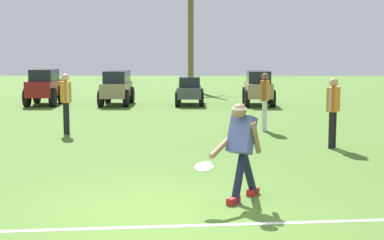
{
  "coord_description": "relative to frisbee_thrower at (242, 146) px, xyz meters",
  "views": [
    {
      "loc": [
        0.56,
        -7.69,
        2.21
      ],
      "look_at": [
        0.35,
        3.03,
        0.9
      ],
      "focal_mm": 55.0,
      "sensor_mm": 36.0,
      "label": 1
    }
  ],
  "objects": [
    {
      "name": "ground_plane",
      "position": [
        -1.11,
        -0.7,
        -0.8
      ],
      "size": [
        80.0,
        80.0,
        0.0
      ],
      "primitive_type": "plane",
      "color": "#4D762B"
    },
    {
      "name": "field_line_paint",
      "position": [
        -1.11,
        -1.3,
        -0.8
      ],
      "size": [
        19.02,
        2.38,
        0.01
      ],
      "primitive_type": "cube",
      "rotation": [
        0.0,
        0.0,
        0.12
      ],
      "color": "white",
      "rests_on": "ground_plane"
    },
    {
      "name": "frisbee_thrower",
      "position": [
        0.0,
        0.0,
        0.0
      ],
      "size": [
        0.79,
        0.88,
        1.43
      ],
      "color": "#191E38",
      "rests_on": "ground_plane"
    },
    {
      "name": "frisbee_in_flight",
      "position": [
        -0.54,
        -0.5,
        -0.2
      ],
      "size": [
        0.32,
        0.32,
        0.1
      ],
      "color": "white"
    },
    {
      "name": "teammate_near_sideline",
      "position": [
        -4.11,
        6.67,
        0.14
      ],
      "size": [
        0.34,
        0.47,
        1.56
      ],
      "color": "black",
      "rests_on": "ground_plane"
    },
    {
      "name": "teammate_midfield",
      "position": [
        1.09,
        7.3,
        0.14
      ],
      "size": [
        0.28,
        0.49,
        1.56
      ],
      "color": "silver",
      "rests_on": "ground_plane"
    },
    {
      "name": "teammate_deep",
      "position": [
        2.32,
        4.6,
        0.14
      ],
      "size": [
        0.35,
        0.46,
        1.56
      ],
      "color": "black",
      "rests_on": "ground_plane"
    },
    {
      "name": "parked_car_slot_a",
      "position": [
        -6.79,
        14.47,
        -0.06
      ],
      "size": [
        1.24,
        2.38,
        1.4
      ],
      "color": "maroon",
      "rests_on": "ground_plane"
    },
    {
      "name": "parked_car_slot_b",
      "position": [
        -3.96,
        14.55,
        -0.08
      ],
      "size": [
        1.14,
        2.4,
        1.34
      ],
      "color": "#998466",
      "rests_on": "ground_plane"
    },
    {
      "name": "parked_car_slot_c",
      "position": [
        -1.1,
        14.59,
        -0.24
      ],
      "size": [
        1.1,
        2.21,
        1.1
      ],
      "color": "#474C51",
      "rests_on": "ground_plane"
    },
    {
      "name": "parked_car_slot_d",
      "position": [
        1.58,
        14.58,
        -0.08
      ],
      "size": [
        1.17,
        2.41,
        1.34
      ],
      "color": "#998466",
      "rests_on": "ground_plane"
    },
    {
      "name": "palm_tree_far_left",
      "position": [
        -1.22,
        22.78,
        2.41
      ],
      "size": [
        3.49,
        2.8,
        5.27
      ],
      "color": "brown",
      "rests_on": "ground_plane"
    }
  ]
}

